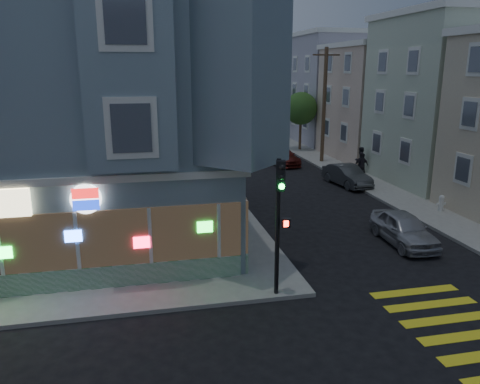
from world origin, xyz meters
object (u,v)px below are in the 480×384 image
object	(u,v)px
traffic_signal	(280,205)
fire_hydrant	(441,202)
utility_pole	(324,104)
street_tree_near	(301,109)
parked_car_c	(282,156)
parked_car_b	(347,175)
parked_car_a	(404,229)
pedestrian_b	(361,166)
pedestrian_a	(360,160)
parked_car_d	(265,146)
street_tree_far	(276,103)

from	to	relation	value
traffic_signal	fire_hydrant	bearing A→B (deg)	48.67
utility_pole	traffic_signal	xyz separation A→B (m)	(-10.30, -21.82, -1.51)
fire_hydrant	utility_pole	bearing A→B (deg)	93.96
utility_pole	street_tree_near	distance (m)	6.06
utility_pole	fire_hydrant	world-z (taller)	utility_pole
parked_car_c	traffic_signal	size ratio (longest dim) A/B	0.98
traffic_signal	parked_car_b	bearing A→B (deg)	73.10
fire_hydrant	parked_car_a	bearing A→B (deg)	-140.59
pedestrian_b	parked_car_a	world-z (taller)	pedestrian_b
utility_pole	street_tree_near	world-z (taller)	utility_pole
fire_hydrant	parked_car_c	bearing A→B (deg)	106.87
pedestrian_a	traffic_signal	world-z (taller)	traffic_signal
pedestrian_a	parked_car_d	bearing A→B (deg)	-82.98
traffic_signal	parked_car_d	bearing A→B (deg)	91.24
street_tree_near	traffic_signal	world-z (taller)	street_tree_near
parked_car_a	parked_car_c	xyz separation A→B (m)	(0.00, 18.12, -0.04)
parked_car_a	fire_hydrant	world-z (taller)	parked_car_a
parked_car_a	parked_car_b	xyz separation A→B (m)	(2.10, 10.40, -0.01)
street_tree_near	fire_hydrant	size ratio (longest dim) A/B	6.12
street_tree_near	pedestrian_a	bearing A→B (deg)	-85.77
parked_car_b	pedestrian_a	bearing A→B (deg)	43.17
street_tree_near	fire_hydrant	bearing A→B (deg)	-87.76
pedestrian_b	parked_car_d	bearing A→B (deg)	-83.37
street_tree_far	parked_car_d	bearing A→B (deg)	-112.41
pedestrian_b	parked_car_d	size ratio (longest dim) A/B	0.38
parked_car_b	parked_car_c	xyz separation A→B (m)	(-2.10, 7.72, -0.03)
street_tree_near	pedestrian_a	xyz separation A→B (m)	(0.80, -10.83, -2.84)
street_tree_near	parked_car_c	xyz separation A→B (m)	(-3.60, -5.93, -3.27)
pedestrian_a	parked_car_c	size ratio (longest dim) A/B	0.42
utility_pole	parked_car_a	world-z (taller)	utility_pole
parked_car_d	fire_hydrant	distance (m)	20.19
parked_car_a	parked_car_c	size ratio (longest dim) A/B	0.90
utility_pole	parked_car_b	world-z (taller)	utility_pole
utility_pole	pedestrian_a	size ratio (longest dim) A/B	4.76
parked_car_b	parked_car_d	size ratio (longest dim) A/B	0.84
utility_pole	traffic_signal	distance (m)	24.17
parked_car_c	traffic_signal	bearing A→B (deg)	-112.63
fire_hydrant	parked_car_b	bearing A→B (deg)	108.72
parked_car_d	fire_hydrant	world-z (taller)	parked_car_d
parked_car_a	traffic_signal	world-z (taller)	traffic_signal
pedestrian_a	parked_car_a	distance (m)	13.95
parked_car_b	street_tree_near	bearing A→B (deg)	76.06
parked_car_c	street_tree_far	bearing A→B (deg)	70.39
street_tree_near	pedestrian_b	world-z (taller)	street_tree_near
street_tree_near	parked_car_d	bearing A→B (deg)	-168.52
street_tree_far	pedestrian_b	xyz separation A→B (m)	(-0.06, -20.72, -2.84)
parked_car_a	parked_car_b	size ratio (longest dim) A/B	0.98
parked_car_c	fire_hydrant	xyz separation A→B (m)	(4.40, -14.51, -0.05)
pedestrian_b	parked_car_a	bearing A→B (deg)	62.83
parked_car_a	parked_car_d	size ratio (longest dim) A/B	0.83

